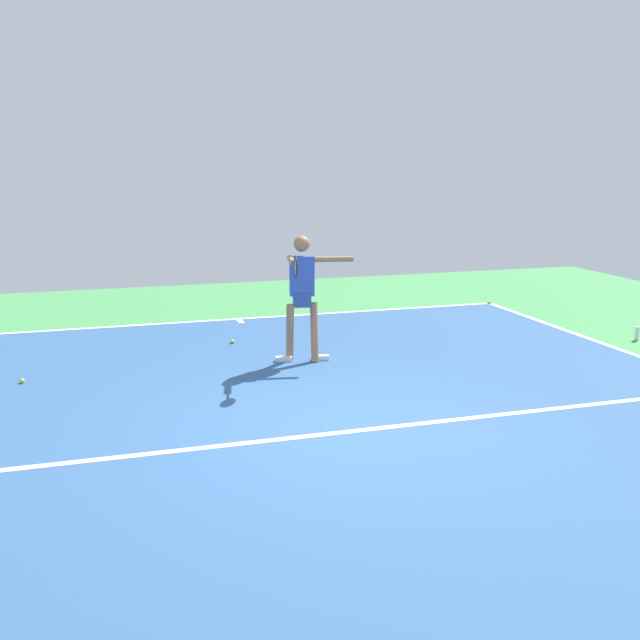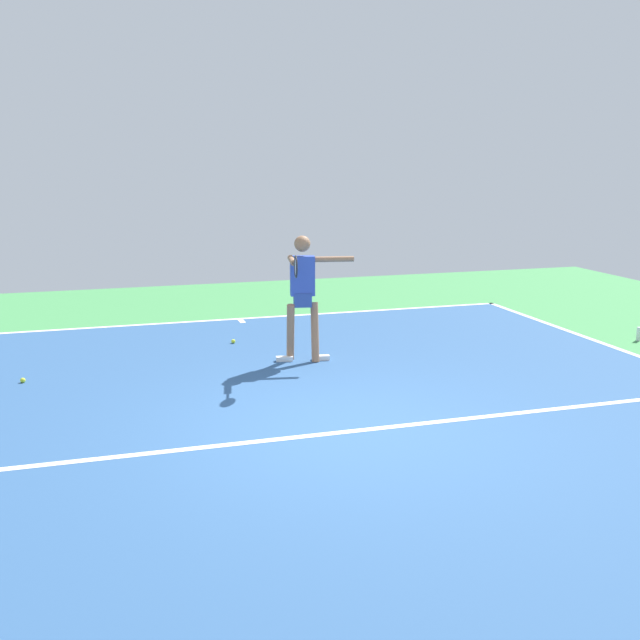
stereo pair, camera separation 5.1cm
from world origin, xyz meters
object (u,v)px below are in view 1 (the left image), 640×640
tennis_player (303,289)px  tennis_ball_near_player (22,381)px  water_bottle (637,334)px  tennis_ball_by_baseline (232,341)px

tennis_player → tennis_ball_near_player: tennis_player is taller
tennis_ball_near_player → water_bottle: (-9.25, 0.38, 0.08)m
tennis_ball_near_player → tennis_ball_by_baseline: bearing=-156.4°
tennis_player → water_bottle: (-5.47, 0.35, -0.94)m
tennis_player → tennis_ball_by_baseline: 1.86m
tennis_ball_by_baseline → water_bottle: 6.47m
tennis_player → tennis_ball_by_baseline: size_ratio=27.49×
tennis_player → water_bottle: tennis_player is taller
tennis_ball_near_player → water_bottle: bearing=177.6°
tennis_ball_by_baseline → water_bottle: (-6.25, 1.70, 0.08)m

